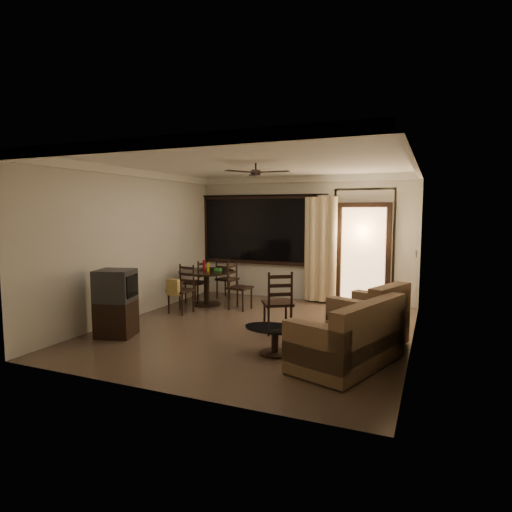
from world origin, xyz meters
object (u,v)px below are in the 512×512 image
at_px(dining_table, 207,278).
at_px(coffee_table, 275,336).
at_px(dining_chair_south, 181,298).
at_px(dining_chair_north, 227,286).
at_px(tv_cabinet, 116,303).
at_px(dining_chair_west, 197,290).
at_px(armchair, 371,320).
at_px(sofa, 351,340).
at_px(side_chair, 278,314).
at_px(dining_chair_east, 240,296).

xyz_separation_m(dining_table, coffee_table, (2.47, -2.44, -0.33)).
bearing_deg(dining_chair_south, dining_chair_north, 90.00).
bearing_deg(tv_cabinet, coffee_table, -11.68).
height_order(dining_chair_west, tv_cabinet, tv_cabinet).
bearing_deg(armchair, tv_cabinet, -141.90).
height_order(sofa, side_chair, side_chair).
bearing_deg(tv_cabinet, dining_table, 70.41).
distance_m(dining_chair_west, dining_chair_east, 1.15).
bearing_deg(side_chair, coffee_table, 75.96).
relative_size(dining_table, dining_chair_north, 1.25).
distance_m(dining_chair_east, dining_chair_north, 1.15).
bearing_deg(dining_table, armchair, -21.60).
relative_size(tv_cabinet, side_chair, 1.04).
distance_m(tv_cabinet, coffee_table, 2.69).
xyz_separation_m(dining_chair_north, coffee_table, (2.38, -3.22, -0.02)).
bearing_deg(dining_chair_north, coffee_table, 133.50).
relative_size(dining_chair_west, dining_chair_east, 1.00).
xyz_separation_m(tv_cabinet, sofa, (3.74, 0.11, -0.20)).
bearing_deg(dining_chair_west, dining_chair_south, 18.85).
distance_m(dining_table, dining_chair_north, 0.84).
bearing_deg(armchair, side_chair, -160.18).
bearing_deg(side_chair, dining_table, -65.22).
xyz_separation_m(dining_chair_south, tv_cabinet, (-0.09, -1.75, 0.24)).
xyz_separation_m(dining_chair_north, side_chair, (2.04, -2.18, 0.03)).
bearing_deg(dining_chair_south, side_chair, -6.79).
bearing_deg(sofa, dining_chair_east, 157.80).
xyz_separation_m(dining_table, tv_cabinet, (-0.20, -2.60, -0.04)).
bearing_deg(armchair, dining_chair_west, -179.94).
bearing_deg(dining_chair_south, dining_chair_east, 45.70).
distance_m(dining_chair_north, side_chair, 2.99).
bearing_deg(dining_chair_east, coffee_table, -137.82).
height_order(dining_chair_east, dining_chair_south, same).
height_order(dining_chair_south, dining_chair_north, same).
distance_m(dining_chair_north, tv_cabinet, 3.40).
xyz_separation_m(dining_chair_west, dining_chair_east, (1.13, -0.21, 0.00)).
xyz_separation_m(dining_table, side_chair, (2.14, -1.40, -0.28)).
distance_m(dining_chair_east, sofa, 3.62).
relative_size(dining_table, dining_chair_west, 1.25).
distance_m(dining_table, dining_chair_west, 0.44).
xyz_separation_m(dining_chair_west, coffee_table, (2.78, -2.54, -0.02)).
distance_m(dining_chair_west, dining_chair_south, 0.97).
relative_size(dining_chair_east, tv_cabinet, 0.88).
distance_m(dining_chair_east, side_chair, 1.85).
relative_size(dining_table, side_chair, 1.14).
height_order(dining_chair_west, coffee_table, dining_chair_west).
height_order(tv_cabinet, armchair, tv_cabinet).
distance_m(dining_chair_south, coffee_table, 3.03).
distance_m(dining_table, dining_chair_south, 0.90).
bearing_deg(tv_cabinet, armchair, 1.47).
height_order(dining_chair_east, dining_chair_north, same).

